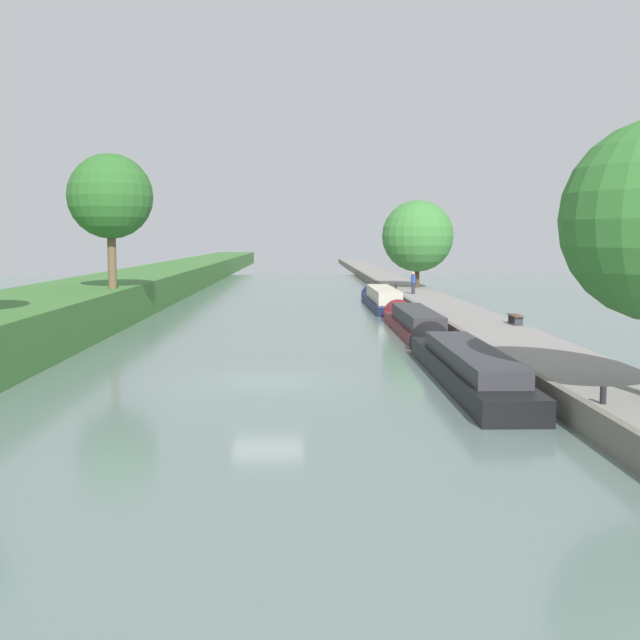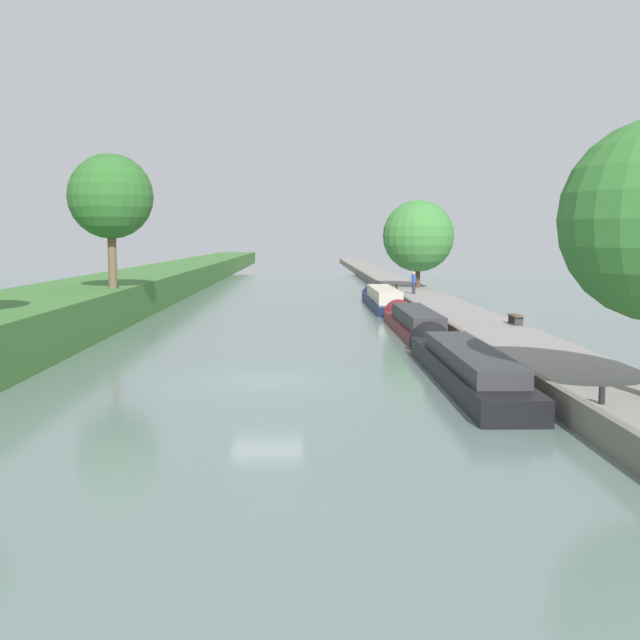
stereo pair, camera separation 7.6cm
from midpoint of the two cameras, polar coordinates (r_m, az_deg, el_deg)
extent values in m
plane|color=slate|center=(27.75, -3.88, -4.43)|extent=(160.00, 160.00, 0.00)
cube|color=gray|center=(29.09, 16.91, -3.39)|extent=(3.49, 260.00, 0.80)
cube|color=#6B665B|center=(28.56, 13.33, -3.41)|extent=(0.25, 260.00, 0.85)
cube|color=black|center=(27.76, 10.49, -3.72)|extent=(1.95, 13.45, 0.76)
cube|color=#333338|center=(27.01, 10.80, -2.58)|extent=(1.60, 9.41, 0.56)
cone|color=black|center=(34.86, 8.06, -1.71)|extent=(1.85, 1.17, 1.85)
cube|color=maroon|center=(41.75, 6.86, -0.56)|extent=(1.95, 12.73, 0.56)
cube|color=#333338|center=(41.05, 6.99, 0.23)|extent=(1.60, 8.91, 0.74)
cone|color=maroon|center=(48.60, 5.71, 0.37)|extent=(1.85, 1.17, 1.85)
cube|color=#141E42|center=(57.01, 4.50, 1.21)|extent=(1.95, 13.96, 0.58)
cube|color=beige|center=(56.26, 4.58, 1.89)|extent=(1.60, 9.77, 0.87)
cone|color=#141E42|center=(64.52, 3.83, 1.77)|extent=(1.85, 1.17, 1.85)
cylinder|color=#4C3828|center=(67.50, 7.03, 3.51)|extent=(0.40, 0.40, 2.70)
sphere|color=#3D7F38|center=(67.44, 7.06, 6.07)|extent=(6.05, 6.05, 6.05)
cylinder|color=brown|center=(45.35, -14.92, 4.62)|extent=(0.48, 0.48, 3.83)
sphere|color=#2D6628|center=(45.40, -15.03, 8.67)|extent=(4.69, 4.69, 4.69)
cylinder|color=#282D42|center=(59.60, 6.74, 2.29)|extent=(0.26, 0.26, 0.82)
cylinder|color=#28428E|center=(59.56, 6.75, 2.98)|extent=(0.34, 0.34, 0.62)
sphere|color=tan|center=(59.54, 6.76, 3.38)|extent=(0.22, 0.22, 0.22)
cylinder|color=black|center=(21.27, 19.76, -5.16)|extent=(0.16, 0.16, 0.45)
cylinder|color=black|center=(64.84, 5.49, 2.43)|extent=(0.16, 0.16, 0.45)
cube|color=#333338|center=(38.88, 14.18, -0.11)|extent=(0.40, 0.08, 0.41)
cube|color=#333338|center=(40.03, 13.73, 0.07)|extent=(0.40, 0.08, 0.41)
cube|color=brown|center=(39.43, 13.96, 0.32)|extent=(0.44, 1.50, 0.06)
camera|label=1|loc=(0.04, -90.06, -0.01)|focal=44.08mm
camera|label=2|loc=(0.04, 89.94, 0.01)|focal=44.08mm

